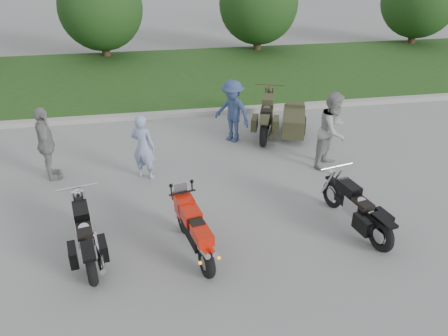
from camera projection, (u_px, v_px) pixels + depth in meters
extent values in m
plane|color=gray|center=(222.00, 227.00, 8.62)|extent=(80.00, 80.00, 0.00)
cube|color=#A19F98|center=(190.00, 113.00, 13.77)|extent=(60.00, 0.30, 0.15)
cube|color=#2F5D20|center=(179.00, 75.00, 17.36)|extent=(60.00, 8.00, 0.14)
cylinder|color=#3F2B1C|center=(105.00, 46.00, 19.55)|extent=(0.36, 0.36, 1.20)
sphere|color=#1A3613|center=(101.00, 8.00, 18.78)|extent=(3.60, 3.60, 3.60)
cylinder|color=#3F2B1C|center=(257.00, 40.00, 20.61)|extent=(0.36, 0.36, 1.20)
sphere|color=#1A3613|center=(258.00, 4.00, 19.84)|extent=(3.60, 3.60, 3.60)
cylinder|color=#3F2B1C|center=(413.00, 34.00, 21.82)|extent=(0.36, 0.36, 1.20)
sphere|color=#1A3613|center=(420.00, 0.00, 21.05)|extent=(3.60, 3.60, 3.60)
torus|color=black|center=(207.00, 262.00, 7.28)|extent=(0.29, 0.58, 0.56)
torus|color=black|center=(183.00, 220.00, 8.35)|extent=(0.22, 0.55, 0.54)
cube|color=black|center=(195.00, 231.00, 7.67)|extent=(0.42, 0.85, 0.32)
cube|color=red|center=(190.00, 214.00, 7.72)|extent=(0.41, 0.55, 0.23)
cube|color=red|center=(202.00, 235.00, 7.24)|extent=(0.37, 0.54, 0.20)
cube|color=black|center=(196.00, 222.00, 7.44)|extent=(0.30, 0.36, 0.09)
cube|color=red|center=(185.00, 206.00, 8.01)|extent=(0.38, 0.42, 0.36)
cylinder|color=silver|center=(204.00, 252.00, 7.08)|extent=(0.19, 0.43, 0.20)
cylinder|color=silver|center=(211.00, 250.00, 7.13)|extent=(0.19, 0.43, 0.20)
torus|color=black|center=(91.00, 267.00, 7.12)|extent=(0.28, 0.66, 0.64)
torus|color=black|center=(82.00, 217.00, 8.39)|extent=(0.23, 0.61, 0.60)
cube|color=black|center=(86.00, 236.00, 7.71)|extent=(0.43, 1.14, 0.13)
cube|color=silver|center=(85.00, 233.00, 7.68)|extent=(0.36, 0.47, 0.33)
cube|color=black|center=(81.00, 212.00, 7.78)|extent=(0.36, 0.56, 0.21)
cube|color=black|center=(84.00, 230.00, 7.48)|extent=(0.35, 0.51, 0.11)
cube|color=black|center=(88.00, 251.00, 6.95)|extent=(0.30, 0.55, 0.06)
cylinder|color=silver|center=(99.00, 251.00, 7.56)|extent=(0.30, 1.03, 0.09)
torus|color=black|center=(381.00, 235.00, 7.86)|extent=(0.28, 0.65, 0.63)
torus|color=black|center=(332.00, 194.00, 9.12)|extent=(0.23, 0.60, 0.59)
cube|color=black|center=(355.00, 210.00, 8.45)|extent=(0.43, 1.13, 0.13)
cube|color=silver|center=(356.00, 207.00, 8.42)|extent=(0.36, 0.47, 0.32)
cube|color=black|center=(349.00, 188.00, 8.52)|extent=(0.36, 0.55, 0.20)
cube|color=black|center=(362.00, 203.00, 8.22)|extent=(0.35, 0.51, 0.11)
cube|color=black|center=(384.00, 220.00, 7.70)|extent=(0.31, 0.54, 0.06)
cylinder|color=silver|center=(372.00, 223.00, 8.30)|extent=(0.30, 1.02, 0.09)
torus|color=black|center=(264.00, 133.00, 11.67)|extent=(0.42, 0.77, 0.75)
torus|color=black|center=(269.00, 110.00, 13.25)|extent=(0.36, 0.71, 0.70)
cube|color=black|center=(267.00, 118.00, 12.42)|extent=(0.66, 1.32, 0.15)
cube|color=#373921|center=(267.00, 115.00, 12.37)|extent=(0.47, 0.57, 0.38)
cube|color=#373921|center=(268.00, 101.00, 12.51)|extent=(0.49, 0.67, 0.24)
cube|color=black|center=(267.00, 110.00, 12.14)|extent=(0.47, 0.62, 0.13)
cube|color=#373921|center=(264.00, 120.00, 11.48)|extent=(0.43, 0.65, 0.07)
cylinder|color=#373921|center=(272.00, 128.00, 12.13)|extent=(0.50, 1.18, 0.11)
cube|color=#373921|center=(294.00, 121.00, 12.22)|extent=(1.04, 1.55, 0.49)
torus|color=black|center=(303.00, 126.00, 12.25)|extent=(0.33, 0.62, 0.61)
imported|color=#8D9CC0|center=(143.00, 147.00, 10.00)|extent=(0.68, 0.61, 1.57)
imported|color=#969791|center=(333.00, 130.00, 10.45)|extent=(1.16, 1.14, 1.88)
imported|color=navy|center=(232.00, 111.00, 11.75)|extent=(1.21, 1.26, 1.72)
imported|color=gray|center=(46.00, 144.00, 9.91)|extent=(0.65, 1.10, 1.76)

